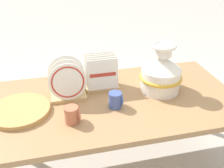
# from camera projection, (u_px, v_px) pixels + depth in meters

# --- Properties ---
(ground_plane) EXTENTS (14.00, 14.00, 0.00)m
(ground_plane) POSITION_uv_depth(u_px,v_px,m) (112.00, 166.00, 1.91)
(ground_plane) COLOR #B2ADA3
(display_table) EXTENTS (1.57, 0.80, 0.58)m
(display_table) POSITION_uv_depth(u_px,v_px,m) (112.00, 107.00, 1.65)
(display_table) COLOR #9E754C
(display_table) RESTS_ON ground_plane
(ceramic_vase) EXTENTS (0.27, 0.27, 0.32)m
(ceramic_vase) POSITION_uv_depth(u_px,v_px,m) (161.00, 72.00, 1.66)
(ceramic_vase) COLOR white
(ceramic_vase) RESTS_ON display_table
(dish_rack_round_plates) EXTENTS (0.23, 0.16, 0.25)m
(dish_rack_round_plates) POSITION_uv_depth(u_px,v_px,m) (68.00, 84.00, 1.59)
(dish_rack_round_plates) COLOR tan
(dish_rack_round_plates) RESTS_ON display_table
(dish_rack_square_plates) EXTENTS (0.22, 0.16, 0.22)m
(dish_rack_square_plates) POSITION_uv_depth(u_px,v_px,m) (101.00, 76.00, 1.71)
(dish_rack_square_plates) COLOR tan
(dish_rack_square_plates) RESTS_ON display_table
(wicker_charger_stack) EXTENTS (0.34, 0.34, 0.03)m
(wicker_charger_stack) POSITION_uv_depth(u_px,v_px,m) (20.00, 110.00, 1.50)
(wicker_charger_stack) COLOR tan
(wicker_charger_stack) RESTS_ON display_table
(mug_terracotta_glaze) EXTENTS (0.08, 0.08, 0.10)m
(mug_terracotta_glaze) POSITION_uv_depth(u_px,v_px,m) (72.00, 115.00, 1.40)
(mug_terracotta_glaze) COLOR #B76647
(mug_terracotta_glaze) RESTS_ON display_table
(mug_cobalt_glaze) EXTENTS (0.08, 0.08, 0.10)m
(mug_cobalt_glaze) POSITION_uv_depth(u_px,v_px,m) (115.00, 100.00, 1.53)
(mug_cobalt_glaze) COLOR #42569E
(mug_cobalt_glaze) RESTS_ON display_table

